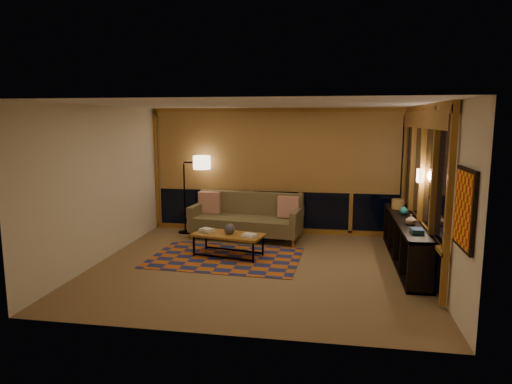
% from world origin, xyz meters
% --- Properties ---
extents(floor, '(5.50, 5.00, 0.01)m').
position_xyz_m(floor, '(0.00, 0.00, 0.00)').
color(floor, '#876D4E').
rests_on(floor, ground).
extents(ceiling, '(5.50, 5.00, 0.01)m').
position_xyz_m(ceiling, '(0.00, 0.00, 2.70)').
color(ceiling, silver).
rests_on(ceiling, walls).
extents(walls, '(5.51, 5.01, 2.70)m').
position_xyz_m(walls, '(0.00, 0.00, 1.35)').
color(walls, '#F2E4CB').
rests_on(walls, floor).
extents(window_wall_back, '(5.30, 0.16, 2.60)m').
position_xyz_m(window_wall_back, '(0.00, 2.43, 1.35)').
color(window_wall_back, '#9C6A26').
rests_on(window_wall_back, walls).
extents(window_wall_right, '(0.16, 3.70, 2.60)m').
position_xyz_m(window_wall_right, '(2.68, 0.60, 1.35)').
color(window_wall_right, '#9C6A26').
rests_on(window_wall_right, walls).
extents(wall_art, '(0.06, 0.74, 0.94)m').
position_xyz_m(wall_art, '(2.71, -1.85, 1.45)').
color(wall_art, red).
rests_on(wall_art, walls).
extents(wall_sconce, '(0.12, 0.18, 0.22)m').
position_xyz_m(wall_sconce, '(2.62, 0.45, 1.55)').
color(wall_sconce, '#FFE0B3').
rests_on(wall_sconce, walls).
extents(sofa, '(2.34, 1.16, 0.92)m').
position_xyz_m(sofa, '(-0.53, 1.77, 0.46)').
color(sofa, brown).
rests_on(sofa, floor).
extents(pillow_left, '(0.46, 0.17, 0.46)m').
position_xyz_m(pillow_left, '(-1.37, 2.01, 0.69)').
color(pillow_left, '#AF3018').
rests_on(pillow_left, sofa).
extents(pillow_right, '(0.45, 0.19, 0.43)m').
position_xyz_m(pillow_right, '(0.35, 1.80, 0.68)').
color(pillow_right, '#AF3018').
rests_on(pillow_right, sofa).
extents(area_rug, '(2.71, 1.87, 0.01)m').
position_xyz_m(area_rug, '(-0.65, 0.38, 0.01)').
color(area_rug, '#B35819').
rests_on(area_rug, floor).
extents(coffee_table, '(1.35, 0.81, 0.42)m').
position_xyz_m(coffee_table, '(-0.61, 0.50, 0.21)').
color(coffee_table, '#9C6A26').
rests_on(coffee_table, floor).
extents(book_stack_a, '(0.32, 0.30, 0.08)m').
position_xyz_m(book_stack_a, '(-1.03, 0.56, 0.46)').
color(book_stack_a, silver).
rests_on(book_stack_a, coffee_table).
extents(book_stack_b, '(0.31, 0.28, 0.05)m').
position_xyz_m(book_stack_b, '(-0.21, 0.39, 0.44)').
color(book_stack_b, silver).
rests_on(book_stack_b, coffee_table).
extents(ceramic_pot, '(0.21, 0.21, 0.19)m').
position_xyz_m(ceramic_pot, '(-0.59, 0.51, 0.52)').
color(ceramic_pot, black).
rests_on(ceramic_pot, coffee_table).
extents(floor_lamp, '(0.61, 0.43, 1.70)m').
position_xyz_m(floor_lamp, '(-1.94, 2.05, 0.85)').
color(floor_lamp, black).
rests_on(floor_lamp, floor).
extents(bookshelf, '(0.40, 3.07, 0.77)m').
position_xyz_m(bookshelf, '(2.49, 0.67, 0.38)').
color(bookshelf, black).
rests_on(bookshelf, floor).
extents(basket, '(0.27, 0.27, 0.18)m').
position_xyz_m(basket, '(2.47, 1.61, 0.86)').
color(basket, olive).
rests_on(basket, bookshelf).
extents(teal_bowl, '(0.18, 0.18, 0.15)m').
position_xyz_m(teal_bowl, '(2.49, 1.02, 0.84)').
color(teal_bowl, '#1A5F61').
rests_on(teal_bowl, bookshelf).
extents(vase, '(0.17, 0.17, 0.17)m').
position_xyz_m(vase, '(2.49, 0.25, 0.85)').
color(vase, tan).
rests_on(vase, bookshelf).
extents(shelf_book_stack, '(0.24, 0.29, 0.07)m').
position_xyz_m(shelf_book_stack, '(2.49, -0.32, 0.80)').
color(shelf_book_stack, silver).
rests_on(shelf_book_stack, bookshelf).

